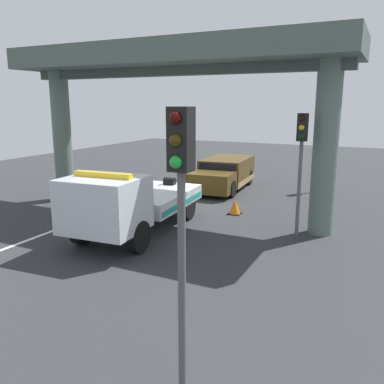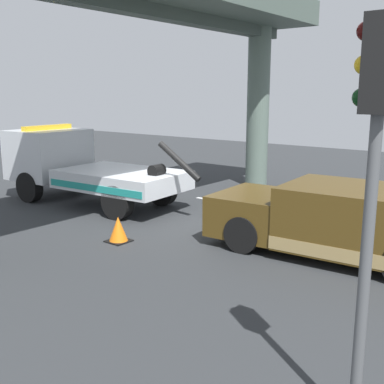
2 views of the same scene
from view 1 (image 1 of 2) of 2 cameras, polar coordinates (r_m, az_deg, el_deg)
The scene contains 11 objects.
ground_plane at distance 17.52m, azimuth -1.30°, elevation -2.56°, with size 60.00×40.00×0.10m, color #2D3033.
lane_stripe_west at distance 23.95m, azimuth -0.55°, elevation 1.66°, with size 2.60×0.16×0.01m, color silver.
lane_stripe_mid at distance 18.91m, azimuth -8.76°, elevation -1.41°, with size 2.60×0.16×0.01m, color silver.
lane_stripe_east at distance 14.61m, azimuth -22.38°, elevation -6.39°, with size 2.60×0.16×0.01m, color silver.
tow_truck_white at distance 13.79m, azimuth -8.97°, elevation -1.48°, with size 7.32×2.82×2.46m.
towed_van_green at distance 21.60m, azimuth 4.54°, elevation 2.53°, with size 5.34×2.55×1.58m.
overpass_structure at distance 16.26m, azimuth -2.78°, elevation 16.83°, with size 3.60×13.72×6.70m.
traffic_light_near at distance 22.19m, azimuth 19.54°, elevation 8.13°, with size 0.39×0.32×4.23m.
traffic_light_far at distance 13.82m, azimuth 15.15°, elevation 6.01°, with size 0.39×0.32×4.16m.
traffic_light_mid at distance 5.78m, azimuth -1.60°, elevation -0.10°, with size 0.39×0.32×4.44m.
traffic_cone_orange at distance 16.74m, azimuth 6.06°, elevation -2.12°, with size 0.52×0.52×0.62m.
Camera 1 is at (15.01, 7.83, 4.48)m, focal length 37.80 mm.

